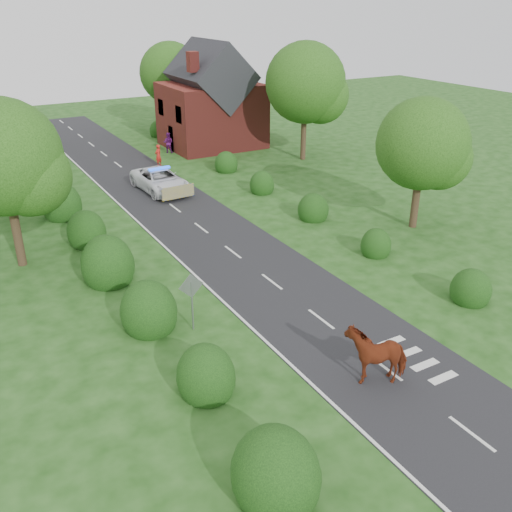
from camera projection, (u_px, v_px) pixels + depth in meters
ground at (321, 319)px, 24.10m from camera, size 120.00×120.00×0.00m
road at (181, 213)px, 35.92m from camera, size 6.00×70.00×0.02m
road_markings at (170, 228)px, 33.56m from camera, size 4.96×70.00×0.01m
hedgerow_left at (91, 240)px, 30.06m from camera, size 2.75×50.41×3.00m
hedgerow_right at (302, 205)px, 35.70m from camera, size 2.10×45.78×2.10m
tree_left_a at (10, 162)px, 26.81m from camera, size 5.74×5.60×8.38m
tree_right_a at (427, 148)px, 31.85m from camera, size 5.33×5.20×7.56m
tree_right_b at (309, 86)px, 45.33m from camera, size 6.56×6.40×9.40m
tree_right_c at (174, 76)px, 55.92m from camera, size 6.15×6.00×8.58m
road_sign at (192, 294)px, 22.73m from camera, size 1.06×0.08×2.53m
house at (211, 103)px, 50.48m from camera, size 8.00×7.40×9.17m
cow at (376, 356)px, 20.17m from camera, size 2.74×2.06×1.74m
police_van at (160, 180)px, 39.63m from camera, size 2.89×5.78×1.70m
pedestrian_red at (158, 155)px, 45.45m from camera, size 0.76×0.69×1.75m
pedestrian_purple at (168, 143)px, 49.37m from camera, size 1.08×1.05×1.76m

